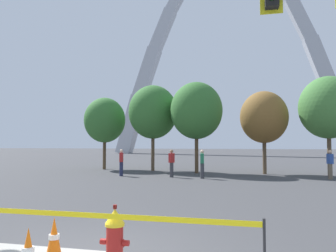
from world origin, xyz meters
The scene contains 13 objects.
fire_hydrant centered at (0.61, -0.56, 0.47)m, with size 0.46×0.48×0.99m.
caution_tape_barrier centered at (0.32, -0.74, 0.64)m, with size 5.00×0.09×0.93m.
traffic_cone_by_hydrant centered at (-0.48, -0.47, 0.36)m, with size 0.36×0.36×0.73m.
monument_arch centered at (0.00, 57.87, 17.72)m, with size 44.51×2.73×40.70m.
tree_far_left centered at (-7.71, 18.06, 3.71)m, with size 3.10×3.10×5.43m.
tree_left_mid centered at (-3.81, 17.68, 4.21)m, with size 3.52×3.52×6.15m.
tree_center_left centered at (-0.47, 16.37, 4.11)m, with size 3.44×3.44×6.01m.
tree_center_right centered at (3.85, 16.72, 3.63)m, with size 3.03×3.03×5.31m.
tree_right_mid centered at (7.57, 16.21, 4.11)m, with size 3.44×3.44×6.01m.
pedestrian_walking_left centered at (-1.52, 13.43, 0.82)m, with size 0.32×0.39×1.59m.
pedestrian_standing_center centered at (-4.60, 13.45, 0.82)m, with size 0.28×0.38×1.59m.
pedestrian_walking_right centered at (7.14, 14.27, 0.82)m, with size 0.32×0.39×1.59m.
pedestrian_near_trees centered at (0.29, 13.13, 0.82)m, with size 0.24×0.36×1.59m.
Camera 1 is at (2.55, -5.44, 1.93)m, focal length 35.62 mm.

